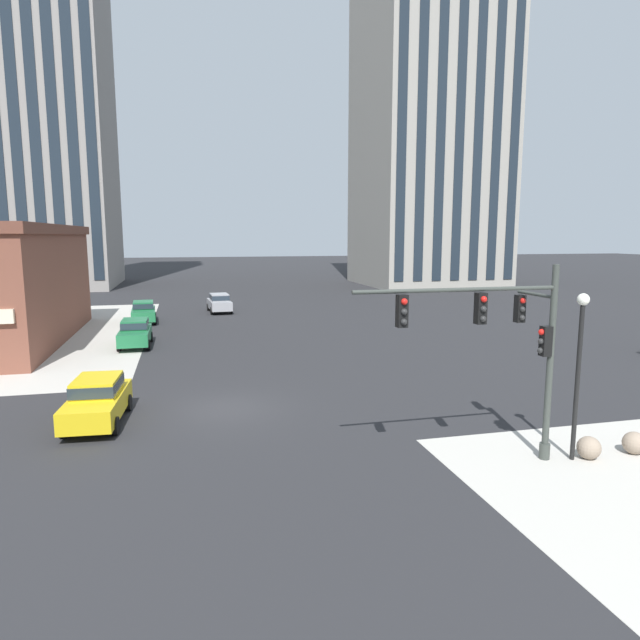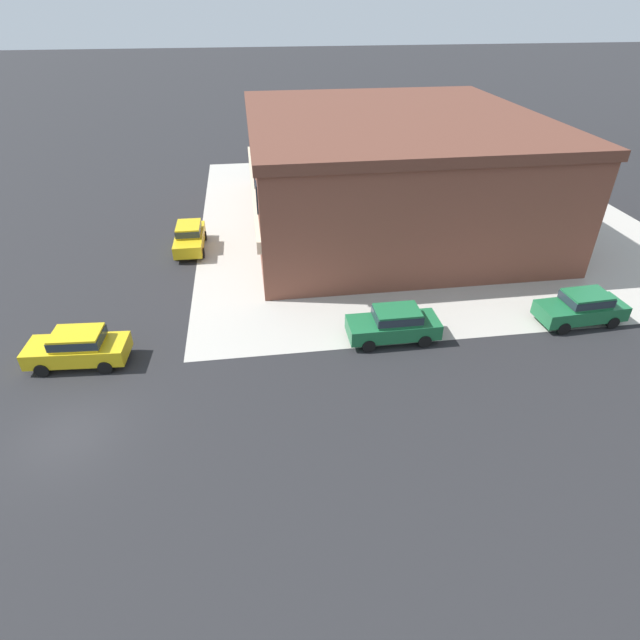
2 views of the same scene
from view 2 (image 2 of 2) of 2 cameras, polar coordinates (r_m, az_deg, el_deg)
ground_plane at (r=22.34m, az=-26.19°, el=-11.40°), size 320.00×320.00×0.00m
sidewalk_far_corner at (r=40.11m, az=10.71°, el=11.31°), size 32.00×32.00×0.02m
car_main_northbound_near at (r=29.07m, az=27.21°, el=1.34°), size 2.07×4.49×1.68m
car_main_northbound_far at (r=25.42m, az=-25.42°, el=-2.70°), size 2.11×4.51×1.68m
car_main_southbound_far at (r=24.81m, az=8.28°, el=-0.36°), size 1.89×4.40×1.68m
car_cross_westbound at (r=34.76m, az=-14.35°, el=9.06°), size 4.41×1.91×1.68m
storefront_block_near_corner at (r=37.60m, az=7.76°, el=16.20°), size 21.15×19.35×7.50m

